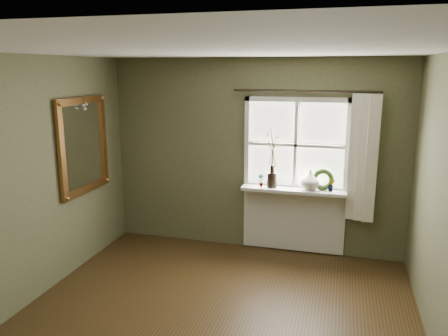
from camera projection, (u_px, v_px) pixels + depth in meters
ceiling at (201, 50)px, 3.48m from camera, size 4.50×4.50×0.00m
wall_back at (255, 155)px, 5.93m from camera, size 4.00×0.10×2.60m
wall_left at (5, 188)px, 4.30m from camera, size 0.10×4.50×2.60m
window_frame at (296, 145)px, 5.69m from camera, size 1.36×0.06×1.24m
window_sill at (293, 190)px, 5.71m from camera, size 1.36×0.26×0.04m
window_apron at (293, 219)px, 5.91m from camera, size 1.36×0.04×0.88m
dark_jug at (272, 180)px, 5.76m from camera, size 0.15×0.15×0.20m
cream_vase at (310, 180)px, 5.63m from camera, size 0.28×0.28×0.26m
wreath at (323, 182)px, 5.63m from camera, size 0.30×0.18×0.29m
potted_plant_left at (261, 180)px, 5.80m from camera, size 0.09×0.06×0.17m
potted_plant_right at (331, 185)px, 5.57m from camera, size 0.10×0.09×0.16m
curtain at (363, 159)px, 5.40m from camera, size 0.36×0.12×1.59m
curtain_rod at (305, 91)px, 5.45m from camera, size 1.84×0.03×0.03m
gilt_mirror at (84, 145)px, 5.41m from camera, size 0.10×1.00×1.19m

